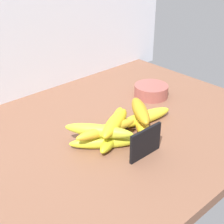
{
  "coord_description": "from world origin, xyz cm",
  "views": [
    {
      "loc": [
        -55.24,
        -63.92,
        55.86
      ],
      "look_at": [
        3.86,
        0.94,
        8.0
      ],
      "focal_mm": 52.81,
      "sensor_mm": 36.0,
      "label": 1
    }
  ],
  "objects_px": {
    "banana_1": "(142,124)",
    "banana_0": "(114,136)",
    "fruit_bowl": "(151,91)",
    "banana_2": "(104,142)",
    "banana_5": "(115,123)",
    "banana_8": "(106,130)",
    "banana_3": "(116,124)",
    "banana_6": "(99,131)",
    "chalkboard_sign": "(146,143)",
    "banana_7": "(140,111)",
    "banana_4": "(145,117)"
  },
  "relations": [
    {
      "from": "fruit_bowl",
      "to": "banana_1",
      "type": "bearing_deg",
      "value": -145.23
    },
    {
      "from": "banana_1",
      "to": "banana_8",
      "type": "relative_size",
      "value": 0.85
    },
    {
      "from": "banana_5",
      "to": "banana_7",
      "type": "xyz_separation_m",
      "value": [
        0.1,
        -0.0,
        0.0
      ]
    },
    {
      "from": "banana_1",
      "to": "banana_7",
      "type": "distance_m",
      "value": 0.04
    },
    {
      "from": "banana_0",
      "to": "banana_7",
      "type": "height_order",
      "value": "banana_7"
    },
    {
      "from": "chalkboard_sign",
      "to": "banana_8",
      "type": "relative_size",
      "value": 0.59
    },
    {
      "from": "fruit_bowl",
      "to": "banana_3",
      "type": "bearing_deg",
      "value": -161.4
    },
    {
      "from": "fruit_bowl",
      "to": "banana_0",
      "type": "distance_m",
      "value": 0.33
    },
    {
      "from": "banana_3",
      "to": "banana_5",
      "type": "bearing_deg",
      "value": -137.13
    },
    {
      "from": "banana_4",
      "to": "banana_6",
      "type": "distance_m",
      "value": 0.19
    },
    {
      "from": "banana_0",
      "to": "banana_7",
      "type": "bearing_deg",
      "value": 1.22
    },
    {
      "from": "banana_5",
      "to": "banana_8",
      "type": "xyz_separation_m",
      "value": [
        -0.03,
        -0.0,
        -0.01
      ]
    },
    {
      "from": "banana_2",
      "to": "banana_6",
      "type": "bearing_deg",
      "value": 122.85
    },
    {
      "from": "banana_1",
      "to": "banana_7",
      "type": "relative_size",
      "value": 0.99
    },
    {
      "from": "chalkboard_sign",
      "to": "banana_5",
      "type": "distance_m",
      "value": 0.11
    },
    {
      "from": "fruit_bowl",
      "to": "banana_4",
      "type": "height_order",
      "value": "fruit_bowl"
    },
    {
      "from": "fruit_bowl",
      "to": "banana_5",
      "type": "height_order",
      "value": "banana_5"
    },
    {
      "from": "banana_2",
      "to": "banana_5",
      "type": "height_order",
      "value": "banana_5"
    },
    {
      "from": "chalkboard_sign",
      "to": "banana_1",
      "type": "bearing_deg",
      "value": 47.78
    },
    {
      "from": "banana_6",
      "to": "banana_5",
      "type": "bearing_deg",
      "value": -6.8
    },
    {
      "from": "banana_5",
      "to": "banana_6",
      "type": "distance_m",
      "value": 0.06
    },
    {
      "from": "chalkboard_sign",
      "to": "banana_1",
      "type": "distance_m",
      "value": 0.14
    },
    {
      "from": "banana_1",
      "to": "banana_0",
      "type": "bearing_deg",
      "value": 176.51
    },
    {
      "from": "chalkboard_sign",
      "to": "banana_0",
      "type": "bearing_deg",
      "value": 99.94
    },
    {
      "from": "banana_2",
      "to": "banana_7",
      "type": "height_order",
      "value": "banana_7"
    },
    {
      "from": "fruit_bowl",
      "to": "banana_7",
      "type": "bearing_deg",
      "value": -146.9
    },
    {
      "from": "chalkboard_sign",
      "to": "fruit_bowl",
      "type": "height_order",
      "value": "chalkboard_sign"
    },
    {
      "from": "banana_5",
      "to": "banana_8",
      "type": "relative_size",
      "value": 0.87
    },
    {
      "from": "banana_1",
      "to": "banana_3",
      "type": "xyz_separation_m",
      "value": [
        -0.06,
        0.05,
        0.0
      ]
    },
    {
      "from": "banana_2",
      "to": "banana_3",
      "type": "height_order",
      "value": "banana_3"
    },
    {
      "from": "banana_8",
      "to": "banana_0",
      "type": "bearing_deg",
      "value": -4.89
    },
    {
      "from": "banana_0",
      "to": "banana_5",
      "type": "distance_m",
      "value": 0.04
    },
    {
      "from": "banana_1",
      "to": "banana_6",
      "type": "relative_size",
      "value": 0.82
    },
    {
      "from": "chalkboard_sign",
      "to": "banana_7",
      "type": "xyz_separation_m",
      "value": [
        0.09,
        0.11,
        0.02
      ]
    },
    {
      "from": "chalkboard_sign",
      "to": "banana_8",
      "type": "xyz_separation_m",
      "value": [
        -0.05,
        0.11,
        0.01
      ]
    },
    {
      "from": "banana_8",
      "to": "banana_6",
      "type": "bearing_deg",
      "value": 161.64
    },
    {
      "from": "banana_8",
      "to": "banana_3",
      "type": "bearing_deg",
      "value": 28.14
    },
    {
      "from": "fruit_bowl",
      "to": "banana_2",
      "type": "xyz_separation_m",
      "value": [
        -0.34,
        -0.13,
        -0.0
      ]
    },
    {
      "from": "banana_7",
      "to": "fruit_bowl",
      "type": "bearing_deg",
      "value": 33.1
    },
    {
      "from": "chalkboard_sign",
      "to": "banana_1",
      "type": "xyz_separation_m",
      "value": [
        0.09,
        0.1,
        -0.02
      ]
    },
    {
      "from": "banana_4",
      "to": "banana_5",
      "type": "xyz_separation_m",
      "value": [
        -0.14,
        -0.01,
        0.04
      ]
    },
    {
      "from": "banana_0",
      "to": "banana_6",
      "type": "xyz_separation_m",
      "value": [
        -0.05,
        0.01,
        0.03
      ]
    },
    {
      "from": "banana_0",
      "to": "banana_4",
      "type": "distance_m",
      "value": 0.14
    },
    {
      "from": "chalkboard_sign",
      "to": "banana_2",
      "type": "bearing_deg",
      "value": 119.62
    },
    {
      "from": "fruit_bowl",
      "to": "banana_4",
      "type": "relative_size",
      "value": 0.62
    },
    {
      "from": "banana_0",
      "to": "banana_7",
      "type": "distance_m",
      "value": 0.12
    },
    {
      "from": "banana_3",
      "to": "banana_5",
      "type": "relative_size",
      "value": 1.28
    },
    {
      "from": "banana_1",
      "to": "banana_2",
      "type": "height_order",
      "value": "banana_1"
    },
    {
      "from": "fruit_bowl",
      "to": "banana_3",
      "type": "distance_m",
      "value": 0.27
    },
    {
      "from": "banana_2",
      "to": "banana_0",
      "type": "bearing_deg",
      "value": 5.1
    }
  ]
}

